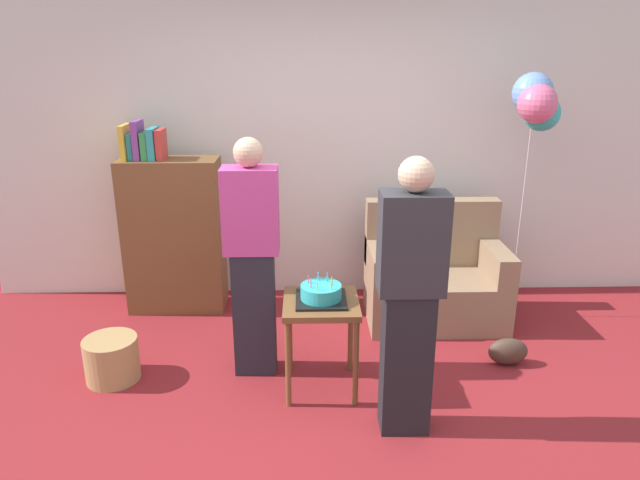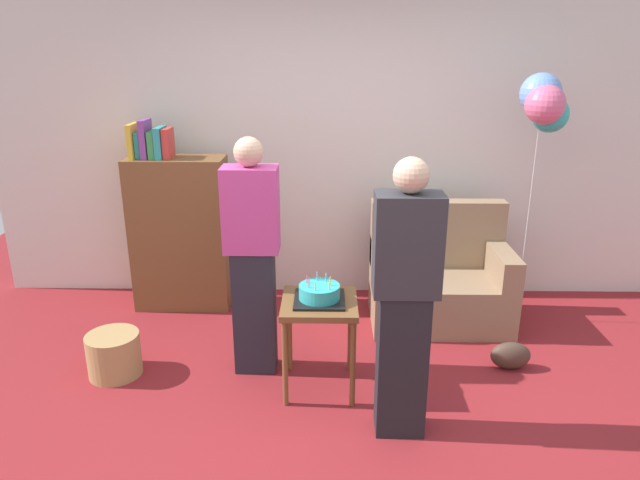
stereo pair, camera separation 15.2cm
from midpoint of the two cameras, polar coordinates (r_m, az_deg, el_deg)
ground_plane at (r=3.64m, az=2.75°, el=-17.70°), size 8.00×8.00×0.00m
wall_back at (r=5.05m, az=2.28°, el=9.44°), size 6.00×0.10×2.70m
couch at (r=4.82m, az=12.61°, el=-3.99°), size 1.10×0.70×0.96m
bookshelf at (r=4.99m, az=-12.92°, el=0.95°), size 0.80×0.36×1.61m
side_table at (r=3.70m, az=1.12°, el=-7.42°), size 0.48×0.48×0.63m
birthday_cake at (r=3.64m, az=1.14°, el=-5.33°), size 0.32×0.32×0.17m
person_blowing_candles at (r=3.83m, az=-5.58°, el=-1.71°), size 0.36×0.22×1.63m
person_holding_cake at (r=3.22m, az=9.75°, el=-5.97°), size 0.36×0.22×1.63m
wicker_basket at (r=4.24m, az=-18.80°, el=-10.72°), size 0.36×0.36×0.30m
handbag at (r=4.34m, az=19.36°, el=-10.78°), size 0.28×0.14×0.20m
balloon_bunch at (r=4.68m, az=22.31°, el=12.47°), size 0.37×0.40×1.98m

